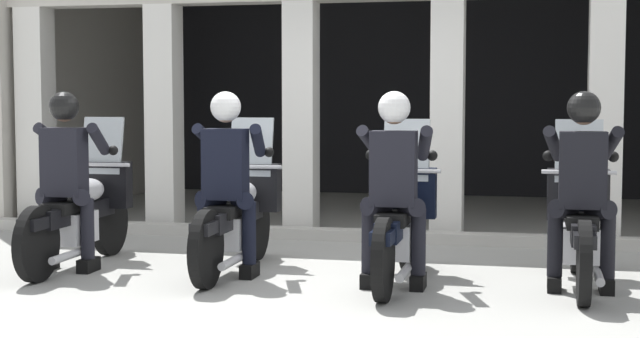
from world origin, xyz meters
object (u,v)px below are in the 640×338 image
object	(u,v)px
motorcycle_center_left	(237,215)
motorcycle_center_right	(399,222)
motorcycle_far_left	(82,211)
police_officer_far_left	(66,165)
motorcycle_far_right	(580,224)
police_officer_far_right	(582,174)
police_officer_center_left	(227,168)
police_officer_center_right	(394,172)

from	to	relation	value
motorcycle_center_left	motorcycle_center_right	bearing A→B (deg)	-10.87
motorcycle_far_left	motorcycle_center_left	bearing A→B (deg)	-3.83
police_officer_far_left	motorcycle_center_right	size ratio (longest dim) A/B	0.78
motorcycle_center_left	motorcycle_far_right	bearing A→B (deg)	-4.11
police_officer_far_right	motorcycle_center_right	bearing A→B (deg)	168.40
police_officer_center_left	police_officer_center_right	world-z (taller)	same
police_officer_far_left	police_officer_far_right	xyz separation A→B (m)	(4.39, 0.06, 0.00)
motorcycle_center_right	motorcycle_far_right	world-z (taller)	same
motorcycle_far_left	police_officer_center_right	xyz separation A→B (m)	(2.93, -0.40, 0.44)
motorcycle_center_left	police_officer_center_right	distance (m)	1.59
police_officer_center_right	motorcycle_center_left	bearing A→B (deg)	158.17
police_officer_far_right	motorcycle_far_right	bearing A→B (deg)	82.39
motorcycle_far_left	police_officer_center_left	bearing A→B (deg)	-14.87
police_officer_far_left	motorcycle_center_left	distance (m)	1.57
police_officer_far_left	motorcycle_center_right	world-z (taller)	police_officer_far_left
motorcycle_center_left	motorcycle_far_right	xyz separation A→B (m)	(2.93, 0.00, 0.00)
police_officer_far_left	police_officer_center_left	world-z (taller)	same
motorcycle_center_left	motorcycle_center_right	xyz separation A→B (m)	(1.46, -0.17, 0.00)
motorcycle_center_left	police_officer_far_right	size ratio (longest dim) A/B	1.29
motorcycle_center_left	police_officer_center_left	distance (m)	0.52
police_officer_center_right	police_officer_far_right	bearing A→B (deg)	2.29
police_officer_far_left	police_officer_center_right	xyz separation A→B (m)	(2.93, -0.11, 0.00)
motorcycle_far_left	police_officer_center_right	bearing A→B (deg)	-13.82
police_officer_far_left	police_officer_far_right	world-z (taller)	same
motorcycle_center_left	motorcycle_far_left	bearing A→B (deg)	178.07
motorcycle_far_left	motorcycle_center_right	distance (m)	2.93
police_officer_far_right	motorcycle_far_left	bearing A→B (deg)	169.74
motorcycle_far_left	police_officer_far_left	xyz separation A→B (m)	(-0.00, -0.28, 0.44)
motorcycle_center_right	police_officer_far_right	world-z (taller)	police_officer_far_right
motorcycle_center_left	motorcycle_center_right	distance (m)	1.47
police_officer_far_left	motorcycle_far_right	bearing A→B (deg)	-1.59
motorcycle_far_left	police_officer_far_right	size ratio (longest dim) A/B	1.29
police_officer_center_right	police_officer_far_left	bearing A→B (deg)	173.23
motorcycle_center_right	police_officer_center_right	world-z (taller)	police_officer_center_right
police_officer_far_left	motorcycle_center_right	bearing A→B (deg)	-2.77
motorcycle_center_right	motorcycle_far_right	size ratio (longest dim) A/B	1.00
police_officer_far_left	police_officer_far_right	bearing A→B (deg)	-5.28
police_officer_far_right	motorcycle_center_left	bearing A→B (deg)	167.17
motorcycle_center_left	police_officer_center_left	world-z (taller)	police_officer_center_left
motorcycle_far_right	police_officer_far_left	bearing A→B (deg)	177.13
police_officer_far_left	motorcycle_center_left	xyz separation A→B (m)	(1.46, 0.34, -0.44)
motorcycle_far_left	police_officer_far_left	bearing A→B (deg)	-96.33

